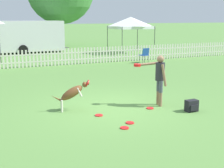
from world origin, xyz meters
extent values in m
plane|color=#5B8C42|center=(0.00, 0.00, 0.00)|extent=(240.00, 240.00, 0.00)
cylinder|color=#8C664C|center=(1.37, -0.48, 0.22)|extent=(0.11, 0.11, 0.43)
cylinder|color=#474C5B|center=(1.37, -0.48, 0.61)|extent=(0.12, 0.12, 0.36)
cylinder|color=#8C664C|center=(1.41, -0.29, 0.22)|extent=(0.11, 0.11, 0.43)
cylinder|color=#474C5B|center=(1.41, -0.29, 0.61)|extent=(0.12, 0.12, 0.36)
cylinder|color=#26262D|center=(1.39, -0.38, 1.06)|extent=(0.33, 0.33, 0.54)
sphere|color=#8C664C|center=(1.39, -0.38, 1.44)|extent=(0.22, 0.22, 0.22)
cylinder|color=#8C664C|center=(1.39, -0.59, 0.98)|extent=(0.19, 0.19, 0.66)
cylinder|color=#8C664C|center=(1.11, -0.12, 1.27)|extent=(0.65, 0.28, 0.14)
cylinder|color=red|center=(0.80, -0.02, 1.22)|extent=(0.22, 0.22, 0.02)
cylinder|color=red|center=(0.80, -0.02, 1.24)|extent=(0.22, 0.22, 0.02)
cylinder|color=red|center=(0.80, -0.02, 1.27)|extent=(0.22, 0.22, 0.02)
ellipsoid|color=brown|center=(-1.23, 0.17, 0.53)|extent=(0.78, 0.43, 0.58)
ellipsoid|color=silver|center=(-1.23, 0.17, 0.48)|extent=(0.41, 0.23, 0.28)
sphere|color=brown|center=(-0.86, 0.09, 0.76)|extent=(0.15, 0.15, 0.15)
cone|color=brown|center=(-0.79, 0.08, 0.79)|extent=(0.15, 0.11, 0.13)
cylinder|color=red|center=(-0.79, 0.08, 0.79)|extent=(0.17, 0.24, 0.20)
cone|color=brown|center=(-0.87, 0.14, 0.82)|extent=(0.05, 0.05, 0.07)
cone|color=brown|center=(-0.89, 0.05, 0.82)|extent=(0.05, 0.05, 0.07)
cylinder|color=silver|center=(-1.50, 0.33, 0.18)|extent=(0.06, 0.06, 0.35)
cylinder|color=silver|center=(-1.54, 0.14, 0.18)|extent=(0.06, 0.06, 0.35)
cylinder|color=silver|center=(-1.00, 0.21, 0.56)|extent=(0.17, 0.09, 0.28)
cylinder|color=silver|center=(-1.04, 0.04, 0.56)|extent=(0.17, 0.09, 0.28)
cone|color=brown|center=(-1.67, 0.26, 0.39)|extent=(0.34, 0.13, 0.23)
cylinder|color=red|center=(-0.70, -0.60, 0.01)|extent=(0.22, 0.22, 0.02)
cylinder|color=red|center=(-0.49, -1.79, 0.01)|extent=(0.22, 0.22, 0.02)
cylinder|color=red|center=(-0.20, -1.51, 0.01)|extent=(0.22, 0.22, 0.02)
cylinder|color=red|center=(0.95, -0.58, 0.01)|extent=(0.22, 0.22, 0.02)
cube|color=black|center=(1.91, -1.30, 0.17)|extent=(0.36, 0.21, 0.34)
cube|color=black|center=(1.91, -1.42, 0.13)|extent=(0.25, 0.04, 0.17)
cube|color=beige|center=(0.00, 8.91, 0.28)|extent=(26.16, 0.04, 0.06)
cube|color=beige|center=(0.00, 8.91, 0.68)|extent=(26.16, 0.04, 0.06)
cube|color=beige|center=(-2.36, 8.91, 0.47)|extent=(0.09, 0.02, 0.95)
cube|color=beige|center=(-2.16, 8.91, 0.47)|extent=(0.09, 0.02, 0.95)
cube|color=beige|center=(-1.97, 8.91, 0.47)|extent=(0.09, 0.02, 0.95)
cube|color=beige|center=(-1.77, 8.91, 0.47)|extent=(0.09, 0.02, 0.95)
cube|color=beige|center=(-1.57, 8.91, 0.47)|extent=(0.09, 0.02, 0.95)
cube|color=beige|center=(-1.38, 8.91, 0.47)|extent=(0.09, 0.02, 0.95)
cube|color=beige|center=(-1.18, 8.91, 0.47)|extent=(0.09, 0.02, 0.95)
cube|color=beige|center=(-0.98, 8.91, 0.47)|extent=(0.09, 0.02, 0.95)
cube|color=beige|center=(-0.79, 8.91, 0.47)|extent=(0.09, 0.02, 0.95)
cube|color=beige|center=(-0.59, 8.91, 0.47)|extent=(0.09, 0.02, 0.95)
cube|color=beige|center=(-0.39, 8.91, 0.47)|extent=(0.09, 0.02, 0.95)
cube|color=beige|center=(-0.20, 8.91, 0.47)|extent=(0.09, 0.02, 0.95)
cube|color=beige|center=(0.00, 8.91, 0.47)|extent=(0.09, 0.02, 0.95)
cube|color=beige|center=(0.20, 8.91, 0.47)|extent=(0.09, 0.02, 0.95)
cube|color=beige|center=(0.39, 8.91, 0.47)|extent=(0.09, 0.02, 0.95)
cube|color=beige|center=(0.59, 8.91, 0.47)|extent=(0.09, 0.02, 0.95)
cube|color=beige|center=(0.79, 8.91, 0.47)|extent=(0.09, 0.02, 0.95)
cube|color=beige|center=(0.98, 8.91, 0.47)|extent=(0.09, 0.02, 0.95)
cube|color=beige|center=(1.18, 8.91, 0.47)|extent=(0.09, 0.02, 0.95)
cube|color=beige|center=(1.38, 8.91, 0.47)|extent=(0.09, 0.02, 0.95)
cube|color=beige|center=(1.57, 8.91, 0.47)|extent=(0.09, 0.02, 0.95)
cube|color=beige|center=(1.77, 8.91, 0.47)|extent=(0.09, 0.02, 0.95)
cube|color=beige|center=(1.97, 8.91, 0.47)|extent=(0.09, 0.02, 0.95)
cube|color=beige|center=(2.16, 8.91, 0.47)|extent=(0.09, 0.02, 0.95)
cube|color=beige|center=(2.36, 8.91, 0.47)|extent=(0.09, 0.02, 0.95)
cube|color=beige|center=(2.56, 8.91, 0.47)|extent=(0.09, 0.02, 0.95)
cube|color=beige|center=(2.75, 8.91, 0.47)|extent=(0.09, 0.02, 0.95)
cube|color=beige|center=(2.95, 8.91, 0.47)|extent=(0.09, 0.02, 0.95)
cube|color=beige|center=(3.15, 8.91, 0.47)|extent=(0.09, 0.02, 0.95)
cube|color=beige|center=(3.34, 8.91, 0.47)|extent=(0.09, 0.02, 0.95)
cube|color=beige|center=(3.54, 8.91, 0.47)|extent=(0.09, 0.02, 0.95)
cube|color=beige|center=(3.74, 8.91, 0.47)|extent=(0.09, 0.02, 0.95)
cube|color=beige|center=(3.93, 8.91, 0.47)|extent=(0.09, 0.02, 0.95)
cube|color=beige|center=(4.13, 8.91, 0.47)|extent=(0.09, 0.02, 0.95)
cube|color=beige|center=(4.33, 8.91, 0.47)|extent=(0.09, 0.02, 0.95)
cube|color=beige|center=(4.52, 8.91, 0.47)|extent=(0.09, 0.02, 0.95)
cube|color=beige|center=(4.72, 8.91, 0.47)|extent=(0.09, 0.02, 0.95)
cube|color=beige|center=(4.92, 8.91, 0.47)|extent=(0.09, 0.02, 0.95)
cube|color=beige|center=(5.11, 8.91, 0.47)|extent=(0.09, 0.02, 0.95)
cube|color=beige|center=(5.31, 8.91, 0.47)|extent=(0.09, 0.02, 0.95)
cube|color=beige|center=(5.51, 8.91, 0.47)|extent=(0.09, 0.02, 0.95)
cube|color=beige|center=(5.70, 8.91, 0.47)|extent=(0.09, 0.02, 0.95)
cube|color=beige|center=(5.90, 8.91, 0.47)|extent=(0.09, 0.02, 0.95)
cube|color=beige|center=(6.10, 8.91, 0.47)|extent=(0.09, 0.02, 0.95)
cube|color=beige|center=(6.29, 8.91, 0.47)|extent=(0.09, 0.02, 0.95)
cube|color=beige|center=(6.49, 8.91, 0.47)|extent=(0.09, 0.02, 0.95)
cube|color=beige|center=(6.69, 8.91, 0.47)|extent=(0.09, 0.02, 0.95)
cube|color=beige|center=(6.88, 8.91, 0.47)|extent=(0.09, 0.02, 0.95)
cube|color=beige|center=(7.08, 8.91, 0.47)|extent=(0.09, 0.02, 0.95)
cube|color=beige|center=(7.28, 8.91, 0.47)|extent=(0.09, 0.02, 0.95)
cube|color=beige|center=(7.47, 8.91, 0.47)|extent=(0.09, 0.02, 0.95)
cube|color=beige|center=(7.67, 8.91, 0.47)|extent=(0.09, 0.02, 0.95)
cube|color=beige|center=(7.87, 8.91, 0.47)|extent=(0.09, 0.02, 0.95)
cube|color=beige|center=(8.06, 8.91, 0.47)|extent=(0.09, 0.02, 0.95)
cube|color=beige|center=(8.26, 8.91, 0.47)|extent=(0.09, 0.02, 0.95)
cube|color=beige|center=(8.46, 8.91, 0.47)|extent=(0.09, 0.02, 0.95)
cube|color=beige|center=(8.65, 8.91, 0.47)|extent=(0.09, 0.02, 0.95)
cube|color=beige|center=(8.85, 8.91, 0.47)|extent=(0.09, 0.02, 0.95)
cube|color=beige|center=(9.05, 8.91, 0.47)|extent=(0.09, 0.02, 0.95)
cube|color=beige|center=(9.24, 8.91, 0.47)|extent=(0.09, 0.02, 0.95)
cube|color=beige|center=(9.44, 8.91, 0.47)|extent=(0.09, 0.02, 0.95)
cube|color=beige|center=(9.64, 8.91, 0.47)|extent=(0.09, 0.02, 0.95)
cube|color=beige|center=(9.83, 8.91, 0.47)|extent=(0.09, 0.02, 0.95)
cube|color=beige|center=(10.03, 8.91, 0.47)|extent=(0.09, 0.02, 0.95)
cube|color=beige|center=(10.23, 8.91, 0.47)|extent=(0.09, 0.02, 0.95)
cube|color=beige|center=(10.43, 8.91, 0.47)|extent=(0.09, 0.02, 0.95)
cube|color=beige|center=(10.62, 8.91, 0.47)|extent=(0.09, 0.02, 0.95)
cube|color=beige|center=(10.82, 8.91, 0.47)|extent=(0.09, 0.02, 0.95)
cube|color=beige|center=(11.02, 8.91, 0.47)|extent=(0.09, 0.02, 0.95)
cube|color=beige|center=(11.21, 8.91, 0.47)|extent=(0.09, 0.02, 0.95)
cube|color=beige|center=(11.41, 8.91, 0.47)|extent=(0.09, 0.02, 0.95)
cube|color=beige|center=(11.61, 8.91, 0.47)|extent=(0.09, 0.02, 0.95)
cube|color=beige|center=(11.80, 8.91, 0.47)|extent=(0.09, 0.02, 0.95)
cube|color=beige|center=(12.00, 8.91, 0.47)|extent=(0.09, 0.02, 0.95)
cube|color=beige|center=(12.20, 8.91, 0.47)|extent=(0.09, 0.02, 0.95)
cube|color=beige|center=(12.39, 8.91, 0.47)|extent=(0.09, 0.02, 0.95)
cube|color=beige|center=(12.59, 8.91, 0.47)|extent=(0.09, 0.02, 0.95)
cylinder|color=#333338|center=(5.69, 8.10, 0.23)|extent=(0.02, 0.02, 0.46)
cylinder|color=#333338|center=(5.31, 8.07, 0.23)|extent=(0.02, 0.02, 0.46)
cylinder|color=#333338|center=(5.72, 7.71, 0.23)|extent=(0.02, 0.02, 0.46)
cylinder|color=#333338|center=(5.34, 7.68, 0.23)|extent=(0.02, 0.02, 0.46)
cube|color=#1E4799|center=(5.52, 7.89, 0.46)|extent=(0.48, 0.48, 0.03)
cube|color=#1E4799|center=(5.53, 7.69, 0.68)|extent=(0.46, 0.12, 0.43)
cylinder|color=#333338|center=(-2.32, 11.24, 1.14)|extent=(0.04, 0.04, 2.28)
cylinder|color=#333338|center=(5.90, 11.68, 1.01)|extent=(0.04, 0.04, 2.03)
cylinder|color=#333338|center=(8.56, 11.68, 1.01)|extent=(0.04, 0.04, 2.03)
cylinder|color=#333338|center=(5.90, 14.35, 1.01)|extent=(0.04, 0.04, 2.03)
cylinder|color=#333338|center=(8.56, 14.35, 1.01)|extent=(0.04, 0.04, 2.03)
cube|color=white|center=(7.23, 13.02, 1.93)|extent=(2.66, 2.66, 0.20)
pyramid|color=white|center=(7.23, 13.02, 2.36)|extent=(2.66, 2.66, 0.68)
cube|color=silver|center=(0.19, 16.49, 1.28)|extent=(5.09, 2.43, 2.25)
cone|color=#3F3F42|center=(3.13, 16.52, 0.25)|extent=(0.80, 0.21, 0.20)
cylinder|color=black|center=(-0.45, 17.68, 0.34)|extent=(0.68, 0.19, 0.68)
cylinder|color=black|center=(-0.43, 15.30, 0.34)|extent=(0.68, 0.19, 0.68)
cylinder|color=brown|center=(3.73, 19.93, 1.69)|extent=(0.30, 0.30, 3.39)
camera|label=1|loc=(-3.69, -8.30, 2.67)|focal=50.00mm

